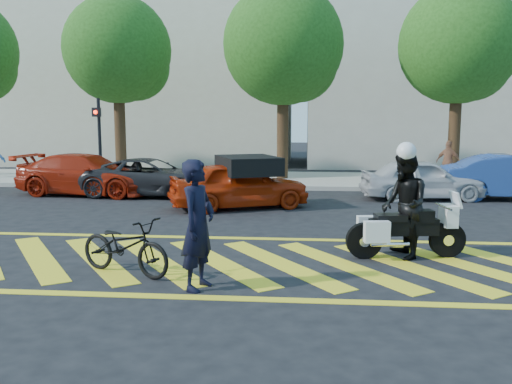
# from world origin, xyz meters

# --- Properties ---
(ground) EXTENTS (90.00, 90.00, 0.00)m
(ground) POSITION_xyz_m (0.00, 0.00, 0.00)
(ground) COLOR black
(ground) RESTS_ON ground
(sidewalk) EXTENTS (60.00, 5.00, 0.15)m
(sidewalk) POSITION_xyz_m (0.00, 12.00, 0.07)
(sidewalk) COLOR #9E998E
(sidewalk) RESTS_ON ground
(crosswalk) EXTENTS (12.33, 4.00, 0.01)m
(crosswalk) POSITION_xyz_m (-0.04, 0.00, 0.00)
(crosswalk) COLOR yellow
(crosswalk) RESTS_ON ground
(building_left) EXTENTS (16.00, 8.00, 10.00)m
(building_left) POSITION_xyz_m (-8.00, 21.00, 5.00)
(building_left) COLOR beige
(building_left) RESTS_ON ground
(building_right) EXTENTS (16.00, 8.00, 11.00)m
(building_right) POSITION_xyz_m (9.00, 21.00, 5.50)
(building_right) COLOR beige
(building_right) RESTS_ON ground
(tree_left) EXTENTS (4.20, 4.20, 7.26)m
(tree_left) POSITION_xyz_m (-6.37, 12.06, 4.99)
(tree_left) COLOR black
(tree_left) RESTS_ON ground
(tree_center) EXTENTS (4.60, 4.60, 7.56)m
(tree_center) POSITION_xyz_m (0.13, 12.06, 5.10)
(tree_center) COLOR black
(tree_center) RESTS_ON ground
(tree_right) EXTENTS (4.40, 4.40, 7.41)m
(tree_right) POSITION_xyz_m (6.63, 12.06, 5.05)
(tree_right) COLOR black
(tree_right) RESTS_ON ground
(signal_pole) EXTENTS (0.28, 0.43, 3.20)m
(signal_pole) POSITION_xyz_m (-6.50, 9.74, 1.92)
(signal_pole) COLOR black
(signal_pole) RESTS_ON ground
(officer_bike) EXTENTS (0.64, 0.80, 1.93)m
(officer_bike) POSITION_xyz_m (-0.66, -1.48, 0.97)
(officer_bike) COLOR black
(officer_bike) RESTS_ON ground
(bicycle) EXTENTS (1.89, 1.31, 0.94)m
(bicycle) POSITION_xyz_m (-1.99, -0.86, 0.47)
(bicycle) COLOR black
(bicycle) RESTS_ON ground
(police_motorcycle) EXTENTS (2.18, 0.80, 0.96)m
(police_motorcycle) POSITION_xyz_m (2.70, 0.61, 0.52)
(police_motorcycle) COLOR black
(police_motorcycle) RESTS_ON ground
(officer_moto) EXTENTS (0.86, 1.04, 1.94)m
(officer_moto) POSITION_xyz_m (2.68, 0.61, 0.97)
(officer_moto) COLOR black
(officer_moto) RESTS_ON ground
(red_convertible) EXTENTS (4.17, 2.95, 1.32)m
(red_convertible) POSITION_xyz_m (-0.94, 5.70, 0.66)
(red_convertible) COLOR #B22808
(red_convertible) RESTS_ON ground
(parked_left) EXTENTS (4.80, 2.40, 1.34)m
(parked_left) POSITION_xyz_m (-6.20, 7.82, 0.67)
(parked_left) COLOR #971B09
(parked_left) RESTS_ON ground
(parked_mid_left) EXTENTS (4.46, 2.22, 1.21)m
(parked_mid_left) POSITION_xyz_m (-4.06, 7.80, 0.61)
(parked_mid_left) COLOR black
(parked_mid_left) RESTS_ON ground
(parked_mid_right) EXTENTS (3.87, 1.90, 1.27)m
(parked_mid_right) POSITION_xyz_m (4.50, 7.80, 0.64)
(parked_mid_right) COLOR #B5B6BA
(parked_mid_right) RESTS_ON ground
(pedestrian_right) EXTENTS (0.95, 0.82, 1.54)m
(pedestrian_right) POSITION_xyz_m (6.07, 10.98, 0.92)
(pedestrian_right) COLOR #976044
(pedestrian_right) RESTS_ON sidewalk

